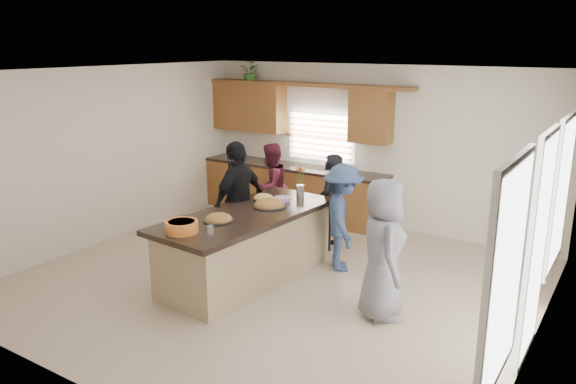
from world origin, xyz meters
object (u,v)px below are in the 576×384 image
Objects in this scene: woman_right_front at (383,249)px; salad_bowl at (182,226)px; woman_left_back at (330,202)px; island at (247,248)px; woman_left_front at (239,202)px; woman_right_back at (343,218)px; woman_left_mid at (271,187)px.

salad_bowl is at bearing 81.36° from woman_right_front.
woman_left_back is 0.90× the size of woman_right_front.
salad_bowl reaches higher than island.
woman_right_back is (1.43, 0.53, -0.13)m from woman_left_front.
woman_left_mid is 3.51m from woman_right_front.
woman_left_back is 0.98× the size of woman_right_back.
woman_right_front is (2.92, -1.95, 0.09)m from woman_left_mid.
woman_left_front is 2.53m from woman_right_front.
woman_left_mid is at bearing -162.07° from woman_left_front.
salad_bowl is 1.59m from woman_left_front.
salad_bowl is 3.11m from woman_left_mid.
woman_left_front reaches higher than woman_right_front.
island is at bearing -23.54° from woman_left_back.
island is 2.01m from woman_right_front.
island is 1.84× the size of woman_left_mid.
woman_right_back is at bearing 10.98° from woman_right_front.
woman_left_front is (-0.87, -1.19, 0.15)m from woman_left_back.
woman_left_front is at bearing -47.71° from woman_left_back.
woman_left_back is at bearing 8.95° from woman_right_front.
woman_left_front reaches higher than island.
woman_right_back reaches higher than island.
woman_left_back reaches higher than salad_bowl.
island is at bearing 55.26° from woman_right_front.
woman_left_back is at bearing 82.67° from island.
woman_left_back is 1.00× the size of woman_left_mid.
woman_left_mid is (-1.30, 0.25, 0.00)m from woman_left_back.
woman_right_back is at bearing 52.95° from island.
woman_left_back is (0.53, 2.74, -0.27)m from salad_bowl.
island is 1.41m from woman_right_back.
island is 1.65× the size of woman_right_front.
salad_bowl is 0.23× the size of woman_right_front.
woman_left_back is 1.32m from woman_left_mid.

